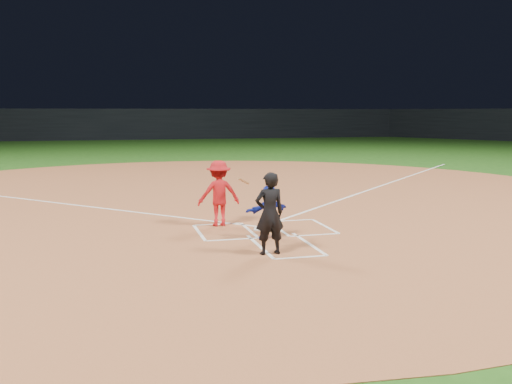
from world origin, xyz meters
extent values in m
plane|color=#1B4912|center=(0.00, 0.00, 0.00)|extent=(120.00, 120.00, 0.00)
cylinder|color=#975431|center=(0.00, 6.00, 0.01)|extent=(28.00, 28.00, 0.01)
cube|color=black|center=(0.00, 48.00, 1.60)|extent=(80.00, 1.20, 3.20)
cylinder|color=silver|center=(0.00, 0.00, 0.02)|extent=(0.60, 0.60, 0.02)
imported|color=#13229E|center=(-0.14, -0.97, 0.62)|extent=(1.18, 0.76, 1.22)
imported|color=black|center=(-0.53, -2.38, 0.84)|extent=(0.64, 0.45, 1.66)
cube|color=white|center=(-0.98, 0.92, 0.01)|extent=(1.22, 0.08, 0.01)
cube|color=white|center=(-0.98, -0.92, 0.01)|extent=(1.22, 0.08, 0.01)
cube|color=white|center=(-0.37, 0.00, 0.01)|extent=(0.08, 1.83, 0.01)
cube|color=white|center=(-1.59, 0.00, 0.01)|extent=(0.08, 1.83, 0.01)
cube|color=white|center=(0.98, 0.92, 0.01)|extent=(1.22, 0.08, 0.01)
cube|color=white|center=(0.98, -0.92, 0.01)|extent=(1.22, 0.08, 0.01)
cube|color=white|center=(0.37, 0.00, 0.01)|extent=(0.08, 1.83, 0.01)
cube|color=white|center=(1.59, 0.00, 0.01)|extent=(0.08, 1.83, 0.01)
cube|color=white|center=(-0.55, -1.70, 0.01)|extent=(0.08, 2.20, 0.01)
cube|color=white|center=(0.55, -1.70, 0.01)|extent=(0.08, 2.20, 0.01)
cube|color=white|center=(0.00, -2.80, 0.01)|extent=(1.10, 0.08, 0.01)
cube|color=white|center=(7.07, 7.37, 0.01)|extent=(14.21, 14.21, 0.01)
cube|color=white|center=(-7.07, 7.37, 0.01)|extent=(14.21, 14.21, 0.01)
imported|color=red|center=(-0.97, 0.74, 0.83)|extent=(1.08, 0.64, 1.64)
cylinder|color=#A86C3D|center=(-0.37, 0.59, 1.15)|extent=(0.48, 0.76, 0.28)
camera|label=1|loc=(-3.56, -13.18, 2.85)|focal=40.00mm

